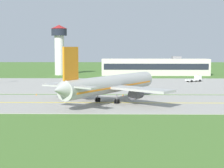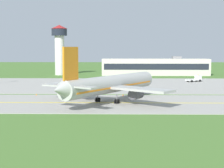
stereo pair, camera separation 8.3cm
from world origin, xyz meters
name	(u,v)px [view 2 (the right image)]	position (x,y,z in m)	size (l,w,h in m)	color
ground_plane	(109,103)	(0.00, 0.00, 0.00)	(500.00, 500.00, 0.00)	#47702D
taxiway_strip	(109,103)	(0.00, 0.00, 0.05)	(240.00, 28.00, 0.10)	#9E9B93
apron_pad	(142,85)	(10.00, 42.00, 0.05)	(140.00, 52.00, 0.10)	#9E9B93
taxiway_centreline	(109,103)	(0.00, 0.00, 0.11)	(220.00, 0.60, 0.01)	yellow
airplane_lead	(111,84)	(0.27, 1.47, 4.13)	(29.69, 35.63, 12.70)	#ADADA8
service_truck_fuel	(196,79)	(30.68, 53.62, 1.18)	(6.53, 5.09, 2.59)	silver
terminal_building	(155,67)	(19.02, 87.72, 3.83)	(49.34, 9.74, 8.81)	beige
control_tower	(59,45)	(-25.66, 88.20, 14.21)	(7.60, 7.60, 23.30)	silver
traffic_cone_near_edge	(36,95)	(-19.58, 12.81, 0.30)	(0.44, 0.44, 0.60)	orange
traffic_cone_mid_edge	(123,95)	(3.23, 12.05, 0.30)	(0.44, 0.44, 0.60)	orange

